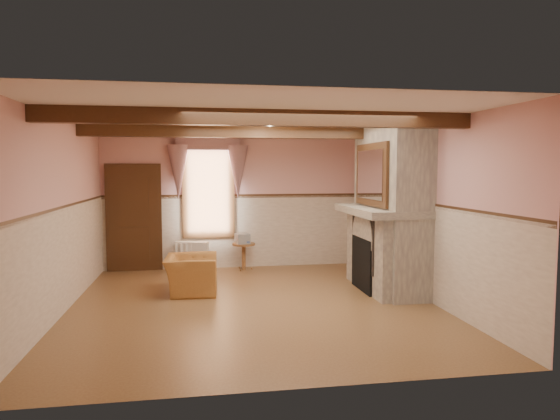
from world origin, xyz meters
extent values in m
cube|color=brown|center=(0.00, 0.00, 0.00)|extent=(5.50, 6.00, 0.01)
cube|color=silver|center=(0.00, 0.00, 2.80)|extent=(5.50, 6.00, 0.01)
cube|color=#D59793|center=(0.00, 3.00, 1.40)|extent=(5.50, 0.02, 2.80)
cube|color=#D59793|center=(0.00, -3.00, 1.40)|extent=(5.50, 0.02, 2.80)
cube|color=#D59793|center=(-2.75, 0.00, 1.40)|extent=(0.02, 6.00, 2.80)
cube|color=#D59793|center=(2.75, 0.00, 1.40)|extent=(0.02, 6.00, 2.80)
cube|color=black|center=(2.00, 0.60, 0.45)|extent=(0.20, 0.95, 0.90)
imported|color=#9E662D|center=(-0.94, 0.90, 0.31)|extent=(0.88, 0.99, 0.62)
cylinder|color=brown|center=(0.10, 2.66, 0.28)|extent=(0.60, 0.60, 0.55)
cube|color=#B7AD8C|center=(0.07, 2.67, 0.65)|extent=(0.31, 0.36, 0.20)
cube|color=silver|center=(-0.97, 2.70, 0.30)|extent=(0.72, 0.38, 0.60)
imported|color=brown|center=(2.24, 0.46, 1.46)|extent=(0.35, 0.35, 0.09)
cube|color=black|center=(2.24, 1.21, 1.52)|extent=(0.14, 0.24, 0.20)
cylinder|color=gold|center=(2.24, 0.98, 1.56)|extent=(0.11, 0.11, 0.28)
cylinder|color=#9A2813|center=(2.24, -0.09, 1.50)|extent=(0.06, 0.06, 0.16)
cylinder|color=gold|center=(2.24, 0.11, 1.48)|extent=(0.06, 0.06, 0.12)
cube|color=gray|center=(2.42, 0.60, 1.40)|extent=(0.85, 2.00, 2.80)
cube|color=gray|center=(2.24, 0.60, 1.36)|extent=(1.05, 2.05, 0.12)
cube|color=silver|center=(2.06, 0.60, 1.97)|extent=(0.06, 1.44, 1.04)
cube|color=black|center=(-2.10, 2.94, 1.05)|extent=(1.10, 0.10, 2.10)
cube|color=white|center=(-0.60, 2.97, 1.65)|extent=(1.06, 0.08, 2.02)
cube|color=gray|center=(-0.60, 2.88, 2.25)|extent=(1.30, 0.14, 1.40)
cube|color=black|center=(0.00, -1.20, 2.70)|extent=(5.50, 0.18, 0.20)
cube|color=black|center=(0.00, 1.20, 2.70)|extent=(5.50, 0.18, 0.20)
camera|label=1|loc=(-0.82, -7.44, 2.06)|focal=32.00mm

